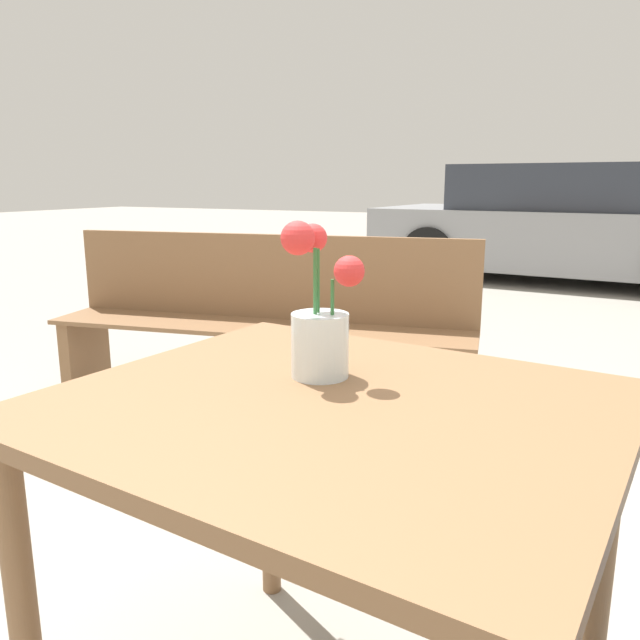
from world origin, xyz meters
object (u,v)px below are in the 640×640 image
object	(u,v)px
table_front	(331,455)
parked_car	(560,225)
flower_vase	(320,327)
bench_near	(263,316)

from	to	relation	value
table_front	parked_car	bearing A→B (deg)	93.04
flower_vase	parked_car	distance (m)	6.58
table_front	bench_near	size ratio (longest dim) A/B	0.50
table_front	flower_vase	bearing A→B (deg)	126.14
table_front	bench_near	bearing A→B (deg)	125.73
flower_vase	parked_car	bearing A→B (deg)	92.43
bench_near	parked_car	world-z (taller)	parked_car
table_front	parked_car	world-z (taller)	parked_car
table_front	bench_near	xyz separation A→B (m)	(-1.10, 1.52, -0.15)
flower_vase	bench_near	bearing A→B (deg)	125.70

